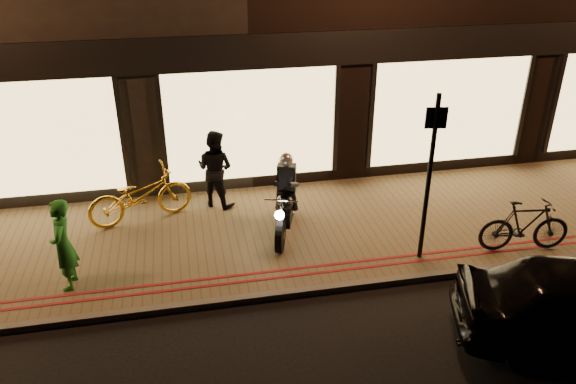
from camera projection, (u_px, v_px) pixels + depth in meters
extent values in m
plane|color=black|center=(288.00, 299.00, 9.14)|extent=(90.00, 90.00, 0.00)
cube|color=brown|center=(268.00, 234.00, 10.86)|extent=(50.00, 4.00, 0.12)
cube|color=#59544C|center=(288.00, 294.00, 9.15)|extent=(50.00, 0.14, 0.12)
cube|color=maroon|center=(283.00, 277.00, 9.48)|extent=(50.00, 0.06, 0.01)
cube|color=maroon|center=(281.00, 270.00, 9.65)|extent=(50.00, 0.06, 0.01)
cube|color=black|center=(249.00, 52.00, 11.20)|extent=(48.00, 0.12, 0.70)
cube|color=#FFD57F|center=(26.00, 140.00, 11.07)|extent=(3.60, 0.06, 2.38)
cube|color=#FFD57F|center=(251.00, 125.00, 11.87)|extent=(3.60, 0.06, 2.38)
cube|color=#FFD57F|center=(449.00, 112.00, 12.68)|extent=(3.60, 0.06, 2.38)
cylinder|color=black|center=(280.00, 235.00, 10.09)|extent=(0.32, 0.64, 0.64)
cylinder|color=black|center=(289.00, 202.00, 11.24)|extent=(0.32, 0.64, 0.64)
cylinder|color=silver|center=(280.00, 235.00, 10.09)|extent=(0.18, 0.18, 0.14)
cylinder|color=silver|center=(289.00, 202.00, 11.24)|extent=(0.18, 0.18, 0.14)
cube|color=black|center=(285.00, 213.00, 10.67)|extent=(0.47, 0.75, 0.30)
ellipsoid|color=black|center=(285.00, 202.00, 10.42)|extent=(0.47, 0.58, 0.29)
cube|color=black|center=(287.00, 192.00, 10.80)|extent=(0.39, 0.59, 0.09)
cylinder|color=silver|center=(281.00, 200.00, 9.94)|extent=(0.58, 0.22, 0.03)
cylinder|color=silver|center=(281.00, 219.00, 10.00)|extent=(0.15, 0.33, 0.71)
sphere|color=white|center=(279.00, 215.00, 9.80)|extent=(0.22, 0.22, 0.17)
cylinder|color=silver|center=(294.00, 208.00, 11.11)|extent=(0.24, 0.54, 0.07)
cube|color=black|center=(287.00, 178.00, 10.53)|extent=(0.39, 0.32, 0.55)
sphere|color=silver|center=(286.00, 159.00, 10.30)|extent=(0.33, 0.33, 0.26)
cylinder|color=black|center=(276.00, 184.00, 10.25)|extent=(0.20, 0.61, 0.34)
cylinder|color=black|center=(293.00, 185.00, 10.22)|extent=(0.35, 0.58, 0.34)
cylinder|color=black|center=(279.00, 200.00, 10.71)|extent=(0.12, 0.27, 0.46)
cylinder|color=black|center=(294.00, 201.00, 10.68)|extent=(0.26, 0.29, 0.46)
cylinder|color=black|center=(429.00, 180.00, 9.39)|extent=(0.09, 0.09, 3.00)
cube|color=black|center=(436.00, 118.00, 8.90)|extent=(0.35, 0.08, 0.35)
imported|color=gold|center=(140.00, 196.00, 11.01)|extent=(2.17, 1.28, 1.08)
imported|color=black|center=(525.00, 226.00, 10.04)|extent=(1.70, 0.69, 0.99)
imported|color=#217E26|center=(63.00, 245.00, 8.92)|extent=(0.39, 0.58, 1.57)
imported|color=black|center=(215.00, 169.00, 11.49)|extent=(1.01, 0.96, 1.64)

